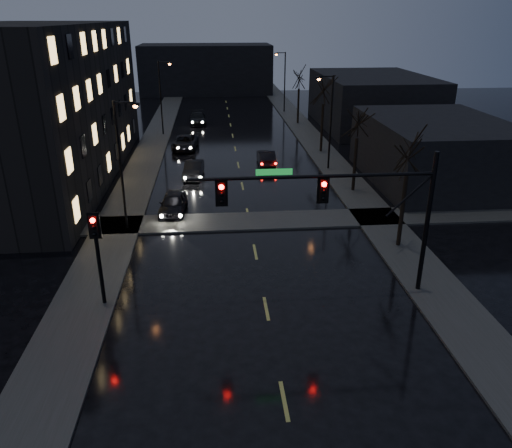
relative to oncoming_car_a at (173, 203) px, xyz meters
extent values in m
plane|color=black|center=(5.05, -20.58, -0.71)|extent=(160.00, 160.00, 0.00)
cube|color=#2D2D2B|center=(-3.45, 14.42, -0.65)|extent=(3.00, 140.00, 0.12)
cube|color=#2D2D2B|center=(13.55, 14.42, -0.65)|extent=(3.00, 140.00, 0.12)
cube|color=#2D2D2B|center=(5.05, -2.08, -0.65)|extent=(40.00, 3.00, 0.12)
cube|color=black|center=(-11.45, 9.42, 5.29)|extent=(12.00, 30.00, 12.00)
cube|color=black|center=(20.55, 5.42, 1.79)|extent=(10.00, 14.00, 5.00)
cube|color=black|center=(22.05, 27.42, 2.29)|extent=(12.00, 18.00, 6.00)
cube|color=black|center=(2.05, 57.42, 3.29)|extent=(22.00, 10.00, 8.00)
cylinder|color=black|center=(12.65, -11.58, 2.79)|extent=(0.22, 0.22, 7.00)
cylinder|color=black|center=(7.15, -11.58, 5.29)|extent=(11.00, 0.16, 0.16)
cylinder|color=black|center=(11.65, -11.58, 4.29)|extent=(2.05, 0.10, 2.05)
cube|color=#0C591E|center=(5.45, -11.58, 5.54)|extent=(1.60, 0.04, 0.28)
cube|color=black|center=(3.15, -11.58, 4.64)|extent=(0.35, 0.28, 1.05)
sphere|color=#FF0705|center=(3.15, -11.74, 4.97)|extent=(0.22, 0.22, 0.22)
cube|color=black|center=(7.65, -11.58, 4.64)|extent=(0.35, 0.28, 1.05)
sphere|color=#FF0705|center=(7.65, -11.74, 4.97)|extent=(0.22, 0.22, 0.22)
cylinder|color=black|center=(-2.45, -11.58, 1.49)|extent=(0.18, 0.18, 4.40)
cube|color=black|center=(-2.45, -11.58, 3.29)|extent=(0.35, 0.28, 1.05)
sphere|color=#FF0705|center=(-2.45, -11.74, 3.62)|extent=(0.22, 0.22, 0.22)
cylinder|color=black|center=(13.45, -6.58, 1.49)|extent=(0.24, 0.24, 4.40)
cylinder|color=black|center=(13.45, 3.42, 1.35)|extent=(0.24, 0.24, 4.12)
cylinder|color=black|center=(13.45, 15.42, 1.63)|extent=(0.24, 0.24, 4.68)
cylinder|color=black|center=(13.45, 29.42, 1.43)|extent=(0.24, 0.24, 4.29)
cylinder|color=black|center=(-2.75, -2.58, 3.29)|extent=(0.16, 0.16, 8.00)
cylinder|color=black|center=(-2.15, -2.58, 7.19)|extent=(1.20, 0.10, 0.10)
cube|color=black|center=(-1.55, -2.58, 7.09)|extent=(0.50, 0.25, 0.15)
sphere|color=orange|center=(-1.55, -2.58, 6.99)|extent=(0.28, 0.28, 0.28)
cylinder|color=black|center=(-2.75, 24.42, 3.29)|extent=(0.16, 0.16, 8.00)
cylinder|color=black|center=(-2.15, 24.42, 7.19)|extent=(1.20, 0.10, 0.10)
cube|color=black|center=(-1.55, 24.42, 7.09)|extent=(0.50, 0.25, 0.15)
sphere|color=orange|center=(-1.55, 24.42, 6.99)|extent=(0.28, 0.28, 0.28)
cylinder|color=black|center=(12.85, 9.42, 3.29)|extent=(0.16, 0.16, 8.00)
cylinder|color=black|center=(12.25, 9.42, 7.19)|extent=(1.20, 0.10, 0.10)
cube|color=black|center=(11.65, 9.42, 7.09)|extent=(0.50, 0.25, 0.15)
sphere|color=orange|center=(11.65, 9.42, 6.99)|extent=(0.28, 0.28, 0.28)
cylinder|color=black|center=(12.85, 37.42, 3.29)|extent=(0.16, 0.16, 8.00)
cylinder|color=black|center=(12.25, 37.42, 7.19)|extent=(1.20, 0.10, 0.10)
cube|color=black|center=(11.65, 37.42, 7.09)|extent=(0.50, 0.25, 0.15)
sphere|color=orange|center=(11.65, 37.42, 6.99)|extent=(0.28, 0.28, 0.28)
imported|color=black|center=(0.00, 0.00, 0.00)|extent=(1.97, 4.28, 1.42)
imported|color=black|center=(1.14, 8.08, -0.05)|extent=(1.78, 4.15, 1.33)
imported|color=black|center=(0.03, 17.78, -0.02)|extent=(2.75, 5.14, 1.37)
imported|color=black|center=(1.03, 30.40, 0.00)|extent=(2.27, 5.00, 1.42)
imported|color=black|center=(7.56, 11.36, -0.03)|extent=(1.45, 4.13, 1.36)
camera|label=1|loc=(2.87, -32.19, 11.80)|focal=35.00mm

